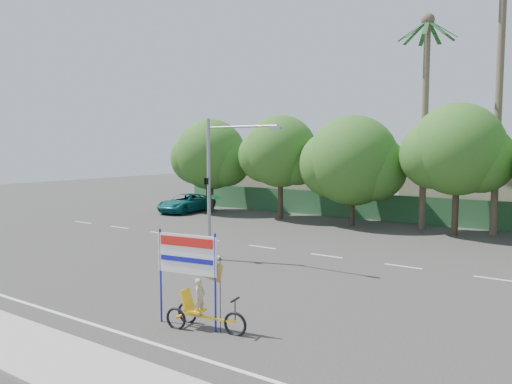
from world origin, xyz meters
The scene contains 14 objects.
ground centered at (0.00, 0.00, 0.00)m, with size 120.00×120.00×0.00m, color #33302D.
sidewalk_near centered at (0.00, -7.50, 0.06)m, with size 50.00×2.40×0.12m, color gray.
fence centered at (0.00, 21.50, 1.00)m, with size 38.00×0.08×2.00m, color #336B3D.
building_left centered at (-10.00, 26.00, 2.00)m, with size 12.00×8.00×4.00m, color #C1B199.
building_right centered at (8.00, 26.00, 1.80)m, with size 14.00×8.00×3.60m, color #C1B199.
tree_far_left centered at (-14.05, 18.00, 4.76)m, with size 7.14×6.00×7.96m.
tree_left centered at (-7.05, 18.00, 5.06)m, with size 6.66×5.60×8.07m.
tree_center centered at (-1.05, 18.00, 4.47)m, with size 7.62×6.40×7.85m.
tree_right centered at (5.95, 18.00, 5.24)m, with size 6.90×5.80×8.36m.
palm_tall centered at (8.00, 19.50, 10.46)m, with size 3.73×3.79×17.45m.
palm_short centered at (3.50, 19.50, 8.86)m, with size 3.73×3.79×14.45m.
traffic_signal centered at (-2.20, 3.98, 2.92)m, with size 4.72×1.10×7.00m.
trike_billboard centered at (3.28, -3.57, 1.24)m, with size 3.11×0.95×3.07m.
pickup_truck centered at (-15.76, 16.74, 0.78)m, with size 2.60×5.64×1.57m, color #0E6363.
Camera 1 is at (13.37, -14.90, 5.63)m, focal length 35.00 mm.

